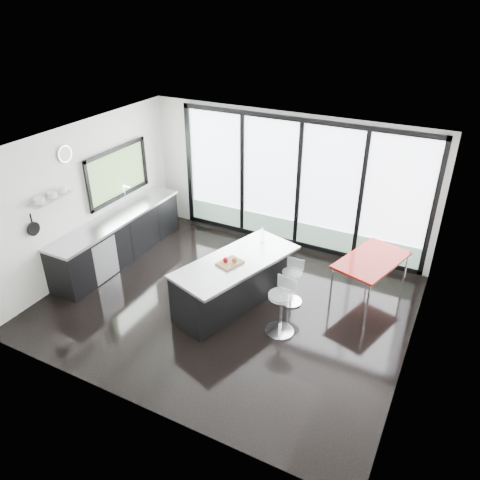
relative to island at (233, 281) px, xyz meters
The scene contains 11 objects.
floor 0.48m from the island, 142.45° to the right, with size 6.00×5.00×0.00m, color black.
ceiling 2.34m from the island, 142.45° to the right, with size 6.00×5.00×0.00m, color white.
wall_back 2.53m from the island, 85.70° to the left, with size 6.00×0.09×2.80m.
wall_front 2.74m from the island, 92.03° to the right, with size 6.00×0.00×2.80m, color silver.
wall_left 3.26m from the island, behind, with size 0.26×5.00×2.80m.
wall_right 3.06m from the island, ahead, with size 0.00×5.00×2.80m, color silver.
counter_cabinets 2.78m from the island, behind, with size 0.69×3.24×1.36m.
island is the anchor object (origin of this frame).
bar_stool_near 1.07m from the island, 18.50° to the right, with size 0.46×0.46×0.74m, color silver.
bar_stool_far 1.01m from the island, 29.20° to the left, with size 0.40×0.40×0.63m, color silver.
red_table 2.40m from the island, 33.24° to the left, with size 0.80×1.40×0.75m, color maroon.
Camera 1 is at (3.23, -5.77, 4.91)m, focal length 35.00 mm.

